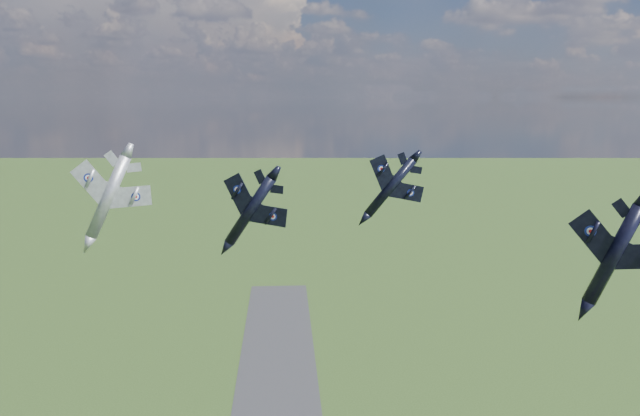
{
  "coord_description": "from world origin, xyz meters",
  "views": [
    {
      "loc": [
        2.73,
        -60.19,
        95.99
      ],
      "look_at": [
        7.08,
        12.43,
        83.06
      ],
      "focal_mm": 35.0,
      "sensor_mm": 36.0,
      "label": 1
    }
  ],
  "objects_px": {
    "jet_lead_navy": "(250,210)",
    "jet_high_navy": "(390,187)",
    "jet_right_navy": "(614,255)",
    "jet_left_silver": "(108,197)"
  },
  "relations": [
    {
      "from": "jet_lead_navy",
      "to": "jet_high_navy",
      "type": "distance_m",
      "value": 19.87
    },
    {
      "from": "jet_lead_navy",
      "to": "jet_right_navy",
      "type": "xyz_separation_m",
      "value": [
        32.04,
        -31.82,
        1.63
      ]
    },
    {
      "from": "jet_high_navy",
      "to": "jet_left_silver",
      "type": "bearing_deg",
      "value": -164.0
    },
    {
      "from": "jet_left_silver",
      "to": "jet_right_navy",
      "type": "bearing_deg",
      "value": -39.97
    },
    {
      "from": "jet_right_navy",
      "to": "jet_high_navy",
      "type": "bearing_deg",
      "value": 131.61
    },
    {
      "from": "jet_high_navy",
      "to": "jet_right_navy",
      "type": "bearing_deg",
      "value": -70.46
    },
    {
      "from": "jet_lead_navy",
      "to": "jet_right_navy",
      "type": "distance_m",
      "value": 45.19
    },
    {
      "from": "jet_right_navy",
      "to": "jet_high_navy",
      "type": "xyz_separation_m",
      "value": [
        -12.75,
        35.98,
        0.7
      ]
    },
    {
      "from": "jet_right_navy",
      "to": "jet_left_silver",
      "type": "bearing_deg",
      "value": 174.2
    },
    {
      "from": "jet_high_navy",
      "to": "jet_left_silver",
      "type": "xyz_separation_m",
      "value": [
        -35.85,
        -10.25,
        0.62
      ]
    }
  ]
}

